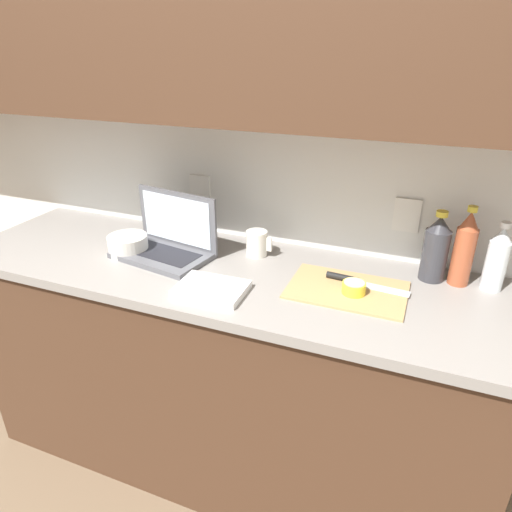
# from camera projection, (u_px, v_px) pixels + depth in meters

# --- Properties ---
(ground_plane) EXTENTS (12.00, 12.00, 0.00)m
(ground_plane) POSITION_uv_depth(u_px,v_px,m) (227.00, 456.00, 2.02)
(ground_plane) COLOR brown
(ground_plane) RESTS_ON ground
(wall_back) EXTENTS (5.20, 0.38, 2.60)m
(wall_back) POSITION_uv_depth(u_px,v_px,m) (243.00, 75.00, 1.54)
(wall_back) COLOR white
(wall_back) RESTS_ON ground_plane
(counter_unit) EXTENTS (2.02, 0.60, 0.93)m
(counter_unit) POSITION_uv_depth(u_px,v_px,m) (220.00, 369.00, 1.82)
(counter_unit) COLOR #472D1E
(counter_unit) RESTS_ON ground_plane
(laptop) EXTENTS (0.39, 0.27, 0.23)m
(laptop) POSITION_uv_depth(u_px,v_px,m) (168.00, 241.00, 1.70)
(laptop) COLOR #515156
(laptop) RESTS_ON counter_unit
(cutting_board) EXTENTS (0.37, 0.25, 0.01)m
(cutting_board) POSITION_uv_depth(u_px,v_px,m) (347.00, 290.00, 1.47)
(cutting_board) COLOR tan
(cutting_board) RESTS_ON counter_unit
(knife) EXTENTS (0.28, 0.05, 0.02)m
(knife) POSITION_uv_depth(u_px,v_px,m) (353.00, 280.00, 1.50)
(knife) COLOR silver
(knife) RESTS_ON cutting_board
(lemon_half_cut) EXTENTS (0.07, 0.07, 0.04)m
(lemon_half_cut) POSITION_uv_depth(u_px,v_px,m) (354.00, 288.00, 1.44)
(lemon_half_cut) COLOR yellow
(lemon_half_cut) RESTS_ON cutting_board
(bottle_green_soda) EXTENTS (0.08, 0.08, 0.24)m
(bottle_green_soda) POSITION_uv_depth(u_px,v_px,m) (436.00, 249.00, 1.50)
(bottle_green_soda) COLOR #333338
(bottle_green_soda) RESTS_ON counter_unit
(bottle_oil_tall) EXTENTS (0.07, 0.07, 0.27)m
(bottle_oil_tall) POSITION_uv_depth(u_px,v_px,m) (464.00, 249.00, 1.47)
(bottle_oil_tall) COLOR #A34C2D
(bottle_oil_tall) RESTS_ON counter_unit
(bottle_water_clear) EXTENTS (0.07, 0.07, 0.23)m
(bottle_water_clear) POSITION_uv_depth(u_px,v_px,m) (497.00, 259.00, 1.44)
(bottle_water_clear) COLOR silver
(bottle_water_clear) RESTS_ON counter_unit
(measuring_cup) EXTENTS (0.10, 0.08, 0.10)m
(measuring_cup) POSITION_uv_depth(u_px,v_px,m) (257.00, 243.00, 1.70)
(measuring_cup) COLOR silver
(measuring_cup) RESTS_ON counter_unit
(bowl_white) EXTENTS (0.15, 0.15, 0.07)m
(bowl_white) POSITION_uv_depth(u_px,v_px,m) (128.00, 245.00, 1.72)
(bowl_white) COLOR beige
(bowl_white) RESTS_ON counter_unit
(dish_towel) EXTENTS (0.22, 0.17, 0.02)m
(dish_towel) POSITION_uv_depth(u_px,v_px,m) (211.00, 289.00, 1.46)
(dish_towel) COLOR white
(dish_towel) RESTS_ON counter_unit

